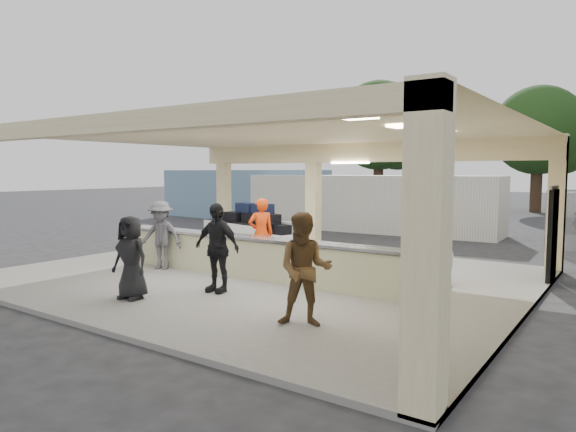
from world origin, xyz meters
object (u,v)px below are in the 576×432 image
Objects in this scene: container_white at (368,203)px; container_blue at (241,194)px; baggage_counter at (250,257)px; drum_fan at (431,258)px; luggage_cart at (251,227)px; passenger_d at (131,258)px; passenger_c at (161,235)px; passenger_b at (217,248)px; baggage_handler at (261,233)px; passenger_a at (305,269)px.

container_blue is (-8.25, 1.22, 0.12)m from container_white.
baggage_counter is 7.67× the size of drum_fan.
container_blue is (-14.32, 10.51, 0.67)m from drum_fan.
luggage_cart is at bearing -44.78° from container_blue.
container_white reaches higher than passenger_d.
drum_fan is 11.11m from container_white.
baggage_counter is 2.61m from passenger_c.
passenger_b is (-3.40, -3.37, 0.36)m from drum_fan.
passenger_d is at bearing -72.65° from passenger_c.
baggage_handler reaches higher than baggage_counter.
passenger_d is at bearing -84.80° from container_white.
passenger_c is at bearing 134.15° from passenger_a.
container_white is (0.21, 11.61, 0.24)m from passenger_c.
passenger_b is 1.72m from passenger_d.
container_white reaches higher than luggage_cart.
passenger_b is 17.67m from container_blue.
container_blue is (-8.57, 9.80, 0.38)m from luggage_cart.
passenger_a is at bearing -38.29° from baggage_counter.
container_white reaches higher than drum_fan.
baggage_counter is 0.73× the size of container_white.
passenger_a reaches higher than baggage_handler.
luggage_cart is at bearing 59.42° from passenger_c.
passenger_b is at bearing 55.97° from baggage_handler.
container_white is 1.09× the size of container_blue.
baggage_counter is 11.37m from container_white.
luggage_cart reaches higher than baggage_counter.
passenger_a is 1.13× the size of passenger_d.
baggage_handler is 5.04m from passenger_a.
passenger_c is (-2.89, 1.05, -0.05)m from passenger_b.
container_blue is at bearing -100.11° from baggage_handler.
passenger_a is at bearing -75.64° from drum_fan.
baggage_handler is 1.04× the size of passenger_c.
passenger_b is at bearing -44.45° from luggage_cart.
passenger_a is 1.00× the size of passenger_b.
container_white is at bearing 85.31° from passenger_a.
passenger_a is at bearing 0.33° from passenger_d.
baggage_handler is 2.57m from passenger_c.
luggage_cart is 8.59m from container_white.
passenger_b reaches higher than drum_fan.
container_blue is (-9.93, 15.28, 0.42)m from passenger_d.
passenger_c is at bearing -53.89° from container_blue.
container_blue is at bearing 101.56° from passenger_c.
container_white is (-5.46, 13.60, 0.19)m from passenger_a.
luggage_cart is 3.08m from passenger_c.
baggage_handler is at bearing -44.17° from container_blue.
passenger_c is 1.07× the size of passenger_d.
passenger_d is 18.23m from container_blue.
luggage_cart is 1.84× the size of passenger_d.
passenger_a is 1.05× the size of passenger_c.
container_white is at bearing -131.50° from baggage_handler.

